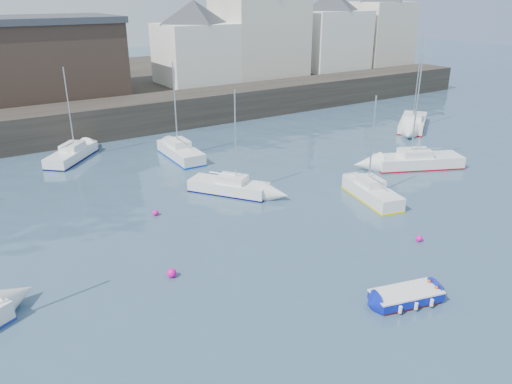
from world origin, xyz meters
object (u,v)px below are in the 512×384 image
sailboat_c (372,192)px  sailboat_h (72,154)px  sailboat_b (229,186)px  sailboat_d (418,161)px  sailboat_g (413,122)px  sailboat_f (180,152)px  buoy_far (156,215)px  buoy_near (172,277)px  blue_dinghy (406,296)px  buoy_mid (419,241)px

sailboat_c → sailboat_h: sailboat_h is taller
sailboat_h → sailboat_b: bearing=-61.7°
sailboat_d → sailboat_b: bearing=167.3°
sailboat_g → sailboat_h: bearing=165.8°
sailboat_c → sailboat_f: bearing=114.4°
buoy_far → sailboat_g: bearing=11.2°
buoy_near → sailboat_g: bearing=22.1°
blue_dinghy → buoy_near: bearing=135.7°
sailboat_f → sailboat_h: sailboat_f is taller
buoy_near → sailboat_f: bearing=63.7°
buoy_far → sailboat_f: bearing=57.3°
sailboat_b → buoy_near: bearing=-134.6°
buoy_far → sailboat_h: bearing=96.0°
blue_dinghy → buoy_far: (-5.56, 14.49, -0.33)m
sailboat_b → buoy_mid: (5.08, -11.69, -0.45)m
sailboat_f → sailboat_b: bearing=-93.3°
blue_dinghy → sailboat_c: sailboat_c is taller
buoy_near → buoy_mid: bearing=-17.2°
sailboat_g → buoy_near: (-31.73, -12.88, -0.51)m
blue_dinghy → sailboat_g: sailboat_g is taller
sailboat_d → buoy_mid: 12.81m
blue_dinghy → sailboat_f: size_ratio=0.44×
blue_dinghy → buoy_far: bearing=111.0°
blue_dinghy → sailboat_b: bearing=90.0°
sailboat_h → sailboat_g: bearing=-14.2°
buoy_far → buoy_mid: bearing=-45.8°
sailboat_b → buoy_far: 5.63m
sailboat_g → sailboat_h: size_ratio=1.24×
sailboat_c → sailboat_f: sailboat_f is taller
sailboat_b → buoy_far: bearing=-172.5°
blue_dinghy → buoy_near: size_ratio=7.26×
buoy_near → buoy_far: (2.08, 7.02, 0.00)m
sailboat_g → sailboat_b: bearing=-168.0°
sailboat_g → buoy_near: 34.25m
sailboat_b → sailboat_d: 15.15m
sailboat_d → sailboat_f: sailboat_d is taller
sailboat_g → buoy_near: size_ratio=19.71×
sailboat_c → buoy_far: 13.81m
sailboat_c → sailboat_f: (-6.68, 14.75, 0.02)m
sailboat_d → buoy_near: 22.87m
sailboat_d → sailboat_g: size_ratio=0.95×
sailboat_c → buoy_mid: sailboat_c is taller
buoy_near → blue_dinghy: bearing=-44.3°
sailboat_f → sailboat_h: 8.66m
blue_dinghy → buoy_far: blue_dinghy is taller
sailboat_b → buoy_far: (-5.57, -0.73, -0.45)m
sailboat_g → buoy_mid: 25.38m
buoy_mid → sailboat_b: bearing=113.5°
sailboat_b → sailboat_f: size_ratio=0.92×
blue_dinghy → sailboat_d: size_ratio=0.39×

